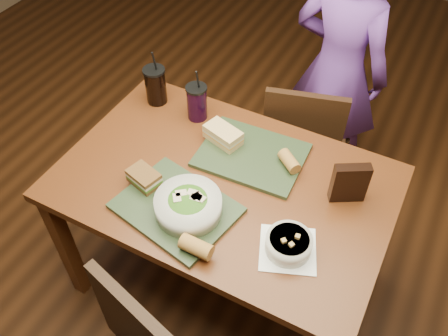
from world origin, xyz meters
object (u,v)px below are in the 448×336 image
Objects in this scene: salad_bowl at (188,204)px; sandwich_near at (144,178)px; dining_table at (224,195)px; baguette_far at (289,161)px; tray_far at (252,155)px; cup_berry at (197,102)px; chair_far at (305,145)px; cup_cola at (156,85)px; baguette_near at (196,247)px; sandwich_far at (223,135)px; diner at (338,71)px; soup_bowl at (289,244)px; tray_near at (176,208)px; chip_bag at (349,183)px.

sandwich_near is at bearing 169.37° from salad_bowl.
baguette_far is at bearing 41.16° from dining_table.
cup_berry is at bearing 160.50° from tray_far.
chair_far is at bearing 78.04° from salad_bowl.
tray_far is 1.55× the size of cup_cola.
baguette_near is (0.08, -0.35, 0.14)m from dining_table.
tray_far is at bearing 94.04° from baguette_near.
sandwich_near is at bearing -114.13° from sandwich_far.
chair_far is at bearing 38.22° from cup_berry.
soup_bowl is (0.19, -1.13, 0.07)m from diner.
soup_bowl is at bearing 31.25° from baguette_near.
chip_bag is (0.54, 0.35, 0.08)m from tray_near.
chair_far is 0.53m from tray_far.
sandwich_near is at bearing -146.78° from dining_table.
cup_cola is at bearing 150.86° from soup_bowl.
chair_far is 2.05× the size of tray_far.
soup_bowl is 1.43× the size of sandwich_far.
chip_bag is at bearing 32.74° from tray_near.
cup_cola is at bearing 132.25° from baguette_near.
tray_far is at bearing 91.06° from diner.
dining_table is at bearing -30.07° from cup_cola.
tray_near is 0.18m from sandwich_near.
chip_bag is (0.55, -0.05, 0.04)m from sandwich_far.
soup_bowl reaches higher than baguette_near.
dining_table is 11.47× the size of baguette_near.
salad_bowl is 0.38m from soup_bowl.
sandwich_near is (-0.30, -0.34, 0.04)m from tray_far.
cup_berry is 1.47× the size of chip_bag.
dining_table is 0.41m from soup_bowl.
chair_far reaches higher than sandwich_far.
baguette_far is (0.46, 0.34, -0.00)m from sandwich_near.
baguette_near is 0.45× the size of cup_berry.
diner is 0.78m from baguette_far.
salad_bowl reaches higher than baguette_far.
baguette_near is (-0.27, -0.16, 0.01)m from soup_bowl.
cup_berry is at bearing 138.53° from chip_bag.
cup_berry reaches higher than chip_bag.
salad_bowl is (0.05, 0.00, 0.05)m from tray_near.
cup_berry is at bearing 111.35° from tray_near.
chair_far is 0.42m from diner.
baguette_near reaches higher than tray_near.
chair_far is 0.88m from soup_bowl.
baguette_far is (0.23, 0.38, -0.02)m from salad_bowl.
chip_bag is at bearing -11.26° from cup_berry.
sandwich_far is at bearing -28.66° from cup_berry.
cup_cola is (-0.64, -0.32, 0.36)m from chair_far.
tray_far reaches higher than dining_table.
chip_bag reaches higher than baguette_near.
tray_far is 3.00× the size of sandwich_near.
cup_cola is (-0.85, 0.47, 0.05)m from soup_bowl.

